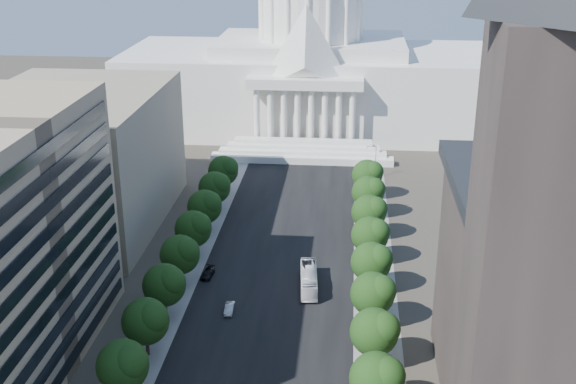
# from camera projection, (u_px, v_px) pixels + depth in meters

# --- Properties ---
(road_asphalt) EXTENTS (30.00, 260.00, 0.01)m
(road_asphalt) POSITION_uv_depth(u_px,v_px,m) (283.00, 247.00, 153.80)
(road_asphalt) COLOR black
(road_asphalt) RESTS_ON ground
(sidewalk_left) EXTENTS (8.00, 260.00, 0.02)m
(sidewalk_left) POSITION_uv_depth(u_px,v_px,m) (196.00, 244.00, 155.35)
(sidewalk_left) COLOR gray
(sidewalk_left) RESTS_ON ground
(sidewalk_right) EXTENTS (8.00, 260.00, 0.02)m
(sidewalk_right) POSITION_uv_depth(u_px,v_px,m) (373.00, 250.00, 152.25)
(sidewalk_right) COLOR gray
(sidewalk_right) RESTS_ON ground
(capitol) EXTENTS (120.00, 56.00, 73.00)m
(capitol) POSITION_uv_depth(u_px,v_px,m) (310.00, 66.00, 234.78)
(capitol) COLOR white
(capitol) RESTS_ON ground
(office_block_left_far) EXTENTS (38.00, 52.00, 30.00)m
(office_block_left_far) POSITION_uv_depth(u_px,v_px,m) (74.00, 159.00, 161.60)
(office_block_left_far) COLOR gray
(office_block_left_far) RESTS_ON ground
(tree_l_c) EXTENTS (7.79, 7.60, 9.97)m
(tree_l_c) POSITION_uv_depth(u_px,v_px,m) (124.00, 365.00, 102.55)
(tree_l_c) COLOR #33261C
(tree_l_c) RESTS_ON ground
(tree_l_d) EXTENTS (7.79, 7.60, 9.97)m
(tree_l_d) POSITION_uv_depth(u_px,v_px,m) (147.00, 320.00, 113.70)
(tree_l_d) COLOR #33261C
(tree_l_d) RESTS_ON ground
(tree_l_e) EXTENTS (7.79, 7.60, 9.97)m
(tree_l_e) POSITION_uv_depth(u_px,v_px,m) (166.00, 284.00, 124.86)
(tree_l_e) COLOR #33261C
(tree_l_e) RESTS_ON ground
(tree_l_f) EXTENTS (7.79, 7.60, 9.97)m
(tree_l_f) POSITION_uv_depth(u_px,v_px,m) (181.00, 254.00, 136.01)
(tree_l_f) COLOR #33261C
(tree_l_f) RESTS_ON ground
(tree_l_g) EXTENTS (7.79, 7.60, 9.97)m
(tree_l_g) POSITION_uv_depth(u_px,v_px,m) (194.00, 228.00, 147.16)
(tree_l_g) COLOR #33261C
(tree_l_g) RESTS_ON ground
(tree_l_h) EXTENTS (7.79, 7.60, 9.97)m
(tree_l_h) POSITION_uv_depth(u_px,v_px,m) (206.00, 206.00, 158.31)
(tree_l_h) COLOR #33261C
(tree_l_h) RESTS_ON ground
(tree_l_i) EXTENTS (7.79, 7.60, 9.97)m
(tree_l_i) POSITION_uv_depth(u_px,v_px,m) (216.00, 187.00, 169.46)
(tree_l_i) COLOR #33261C
(tree_l_i) RESTS_ON ground
(tree_l_j) EXTENTS (7.79, 7.60, 9.97)m
(tree_l_j) POSITION_uv_depth(u_px,v_px,m) (224.00, 170.00, 180.61)
(tree_l_j) COLOR #33261C
(tree_l_j) RESTS_ON ground
(tree_r_c) EXTENTS (7.79, 7.60, 9.97)m
(tree_r_c) POSITION_uv_depth(u_px,v_px,m) (379.00, 378.00, 99.62)
(tree_r_c) COLOR #33261C
(tree_r_c) RESTS_ON ground
(tree_r_d) EXTENTS (7.79, 7.60, 9.97)m
(tree_r_d) POSITION_uv_depth(u_px,v_px,m) (376.00, 331.00, 110.77)
(tree_r_d) COLOR #33261C
(tree_r_d) RESTS_ON ground
(tree_r_e) EXTENTS (7.79, 7.60, 9.97)m
(tree_r_e) POSITION_uv_depth(u_px,v_px,m) (375.00, 293.00, 121.92)
(tree_r_e) COLOR #33261C
(tree_r_e) RESTS_ON ground
(tree_r_f) EXTENTS (7.79, 7.60, 9.97)m
(tree_r_f) POSITION_uv_depth(u_px,v_px,m) (373.00, 261.00, 133.08)
(tree_r_f) COLOR #33261C
(tree_r_f) RESTS_ON ground
(tree_r_g) EXTENTS (7.79, 7.60, 9.97)m
(tree_r_g) POSITION_uv_depth(u_px,v_px,m) (372.00, 234.00, 144.23)
(tree_r_g) COLOR #33261C
(tree_r_g) RESTS_ON ground
(tree_r_h) EXTENTS (7.79, 7.60, 9.97)m
(tree_r_h) POSITION_uv_depth(u_px,v_px,m) (370.00, 211.00, 155.38)
(tree_r_h) COLOR #33261C
(tree_r_h) RESTS_ON ground
(tree_r_i) EXTENTS (7.79, 7.60, 9.97)m
(tree_r_i) POSITION_uv_depth(u_px,v_px,m) (369.00, 191.00, 166.53)
(tree_r_i) COLOR #33261C
(tree_r_i) RESTS_ON ground
(tree_r_j) EXTENTS (7.79, 7.60, 9.97)m
(tree_r_j) POSITION_uv_depth(u_px,v_px,m) (369.00, 174.00, 177.68)
(tree_r_j) COLOR #33261C
(tree_r_j) RESTS_ON ground
(streetlight_c) EXTENTS (2.61, 0.44, 9.00)m
(streetlight_c) POSITION_uv_depth(u_px,v_px,m) (384.00, 296.00, 122.20)
(streetlight_c) COLOR gray
(streetlight_c) RESTS_ON ground
(streetlight_d) EXTENTS (2.61, 0.44, 9.00)m
(streetlight_d) POSITION_uv_depth(u_px,v_px,m) (379.00, 235.00, 145.44)
(streetlight_d) COLOR gray
(streetlight_d) RESTS_ON ground
(streetlight_e) EXTENTS (2.61, 0.44, 9.00)m
(streetlight_e) POSITION_uv_depth(u_px,v_px,m) (376.00, 191.00, 168.67)
(streetlight_e) COLOR gray
(streetlight_e) RESTS_ON ground
(streetlight_f) EXTENTS (2.61, 0.44, 9.00)m
(streetlight_f) POSITION_uv_depth(u_px,v_px,m) (373.00, 157.00, 191.90)
(streetlight_f) COLOR gray
(streetlight_f) RESTS_ON ground
(car_silver) EXTENTS (1.66, 4.44, 1.45)m
(car_silver) POSITION_uv_depth(u_px,v_px,m) (229.00, 309.00, 128.31)
(car_silver) COLOR #9C9FA3
(car_silver) RESTS_ON ground
(car_dark_b) EXTENTS (2.41, 5.04, 1.42)m
(car_dark_b) POSITION_uv_depth(u_px,v_px,m) (208.00, 273.00, 140.91)
(car_dark_b) COLOR black
(car_dark_b) RESTS_ON ground
(city_bus) EXTENTS (4.03, 13.18, 3.62)m
(city_bus) POSITION_uv_depth(u_px,v_px,m) (309.00, 279.00, 136.30)
(city_bus) COLOR silver
(city_bus) RESTS_ON ground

